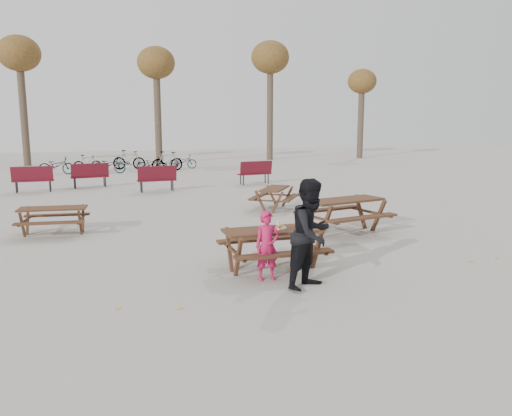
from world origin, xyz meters
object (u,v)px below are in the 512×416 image
object	(u,v)px
picnic_table_north	(54,221)
picnic_table_east	(344,216)
child	(267,246)
adult	(311,234)
main_picnic_table	(273,239)
food_tray	(281,228)
picnic_table_far	(275,199)
soda_bottle	(278,226)

from	to	relation	value
picnic_table_north	picnic_table_east	bearing A→B (deg)	-10.37
child	adult	distance (m)	0.87
main_picnic_table	food_tray	size ratio (longest dim) A/B	10.00
main_picnic_table	child	distance (m)	0.61
child	main_picnic_table	bearing A→B (deg)	62.67
picnic_table_far	main_picnic_table	bearing A→B (deg)	-165.40
adult	picnic_table_east	size ratio (longest dim) A/B	0.92
soda_bottle	picnic_table_north	xyz separation A→B (m)	(-4.14, 4.49, -0.51)
adult	picnic_table_east	distance (m)	4.29
food_tray	picnic_table_east	distance (m)	3.54
picnic_table_east	adult	bearing A→B (deg)	-137.11
child	picnic_table_far	xyz separation A→B (m)	(2.55, 6.60, -0.27)
food_tray	adult	size ratio (longest dim) A/B	0.10
food_tray	adult	xyz separation A→B (m)	(0.12, -1.08, 0.12)
food_tray	adult	world-z (taller)	adult
picnic_table_far	picnic_table_east	bearing A→B (deg)	-137.86
food_tray	picnic_table_north	distance (m)	6.13
adult	picnic_table_east	world-z (taller)	adult
adult	picnic_table_north	bearing A→B (deg)	97.05
child	picnic_table_far	size ratio (longest dim) A/B	0.77
main_picnic_table	picnic_table_north	world-z (taller)	main_picnic_table
picnic_table_east	picnic_table_north	world-z (taller)	picnic_table_east
main_picnic_table	adult	distance (m)	1.20
picnic_table_north	picnic_table_far	world-z (taller)	picnic_table_far
picnic_table_east	picnic_table_north	size ratio (longest dim) A/B	1.27
child	picnic_table_north	world-z (taller)	child
picnic_table_east	picnic_table_north	xyz separation A→B (m)	(-6.79, 2.03, -0.09)
soda_bottle	child	world-z (taller)	child
food_tray	picnic_table_north	size ratio (longest dim) A/B	0.12
picnic_table_north	child	bearing A→B (deg)	-46.23
child	picnic_table_east	distance (m)	4.18
soda_bottle	food_tray	bearing A→B (deg)	38.67
main_picnic_table	soda_bottle	distance (m)	0.29
child	picnic_table_north	size ratio (longest dim) A/B	0.78
food_tray	picnic_table_north	bearing A→B (deg)	133.50
main_picnic_table	picnic_table_far	world-z (taller)	main_picnic_table
soda_bottle	picnic_table_north	bearing A→B (deg)	132.67
main_picnic_table	picnic_table_east	size ratio (longest dim) A/B	0.91
main_picnic_table	picnic_table_east	world-z (taller)	picnic_table_east
food_tray	soda_bottle	xyz separation A→B (m)	(-0.07, -0.06, 0.05)
adult	picnic_table_north	world-z (taller)	adult
food_tray	picnic_table_far	bearing A→B (deg)	70.91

